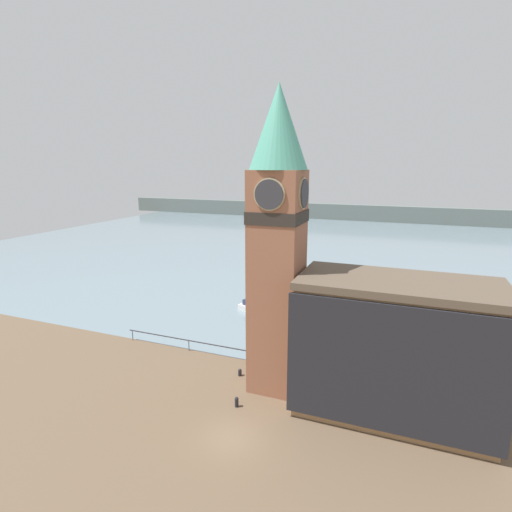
# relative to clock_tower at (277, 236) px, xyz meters

# --- Properties ---
(ground_plane) EXTENTS (160.00, 160.00, 0.00)m
(ground_plane) POSITION_rel_clock_tower_xyz_m (-0.61, -7.14, -12.14)
(ground_plane) COLOR brown
(water) EXTENTS (160.00, 120.00, 0.00)m
(water) POSITION_rel_clock_tower_xyz_m (-0.61, 63.05, -12.14)
(water) COLOR gray
(water) RESTS_ON ground_plane
(far_shoreline) EXTENTS (180.00, 3.00, 5.00)m
(far_shoreline) POSITION_rel_clock_tower_xyz_m (-0.61, 103.05, -9.64)
(far_shoreline) COLOR slate
(far_shoreline) RESTS_ON water
(pier_railing) EXTENTS (13.64, 0.08, 1.09)m
(pier_railing) POSITION_rel_clock_tower_xyz_m (-9.64, 2.80, -11.17)
(pier_railing) COLOR #333338
(pier_railing) RESTS_ON ground_plane
(clock_tower) EXTENTS (4.19, 4.19, 22.83)m
(clock_tower) POSITION_rel_clock_tower_xyz_m (0.00, 0.00, 0.00)
(clock_tower) COLOR #935B42
(clock_tower) RESTS_ON ground_plane
(pier_building) EXTENTS (13.41, 6.63, 9.81)m
(pier_building) POSITION_rel_clock_tower_xyz_m (8.72, -0.45, -7.22)
(pier_building) COLOR #9E754C
(pier_building) RESTS_ON ground_plane
(boat_near) EXTENTS (5.28, 3.52, 1.32)m
(boat_near) POSITION_rel_clock_tower_xyz_m (-7.35, 14.85, -11.66)
(boat_near) COLOR silver
(boat_near) RESTS_ON water
(mooring_bollard_near) EXTENTS (0.29, 0.29, 0.78)m
(mooring_bollard_near) POSITION_rel_clock_tower_xyz_m (-1.73, -3.82, -11.72)
(mooring_bollard_near) COLOR black
(mooring_bollard_near) RESTS_ON ground_plane
(mooring_bollard_far) EXTENTS (0.31, 0.31, 0.62)m
(mooring_bollard_far) POSITION_rel_clock_tower_xyz_m (-3.28, 0.32, -11.81)
(mooring_bollard_far) COLOR black
(mooring_bollard_far) RESTS_ON ground_plane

